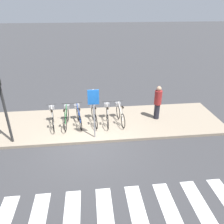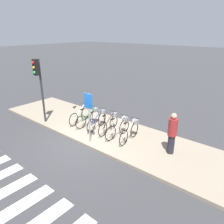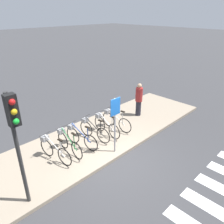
{
  "view_description": "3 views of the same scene",
  "coord_description": "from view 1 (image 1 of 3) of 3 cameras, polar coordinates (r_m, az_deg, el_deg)",
  "views": [
    {
      "loc": [
        0.19,
        -7.43,
        5.18
      ],
      "look_at": [
        1.14,
        1.13,
        0.83
      ],
      "focal_mm": 35.0,
      "sensor_mm": 36.0,
      "label": 1
    },
    {
      "loc": [
        6.34,
        -5.43,
        4.6
      ],
      "look_at": [
        0.78,
        1.22,
        1.31
      ],
      "focal_mm": 35.0,
      "sensor_mm": 36.0,
      "label": 2
    },
    {
      "loc": [
        -4.5,
        -4.41,
        4.92
      ],
      "look_at": [
        1.19,
        1.31,
        1.11
      ],
      "focal_mm": 35.0,
      "sensor_mm": 36.0,
      "label": 3
    }
  ],
  "objects": [
    {
      "name": "parked_bicycle_0",
      "position": [
        10.17,
        -15.24,
        -1.31
      ],
      "size": [
        0.46,
        1.57,
        0.97
      ],
      "color": "black",
      "rests_on": "sidewalk"
    },
    {
      "name": "parked_bicycle_4",
      "position": [
        10.07,
        -1.23,
        -0.59
      ],
      "size": [
        0.46,
        1.58,
        0.97
      ],
      "color": "black",
      "rests_on": "sidewalk"
    },
    {
      "name": "pedestrian",
      "position": [
        10.49,
        11.85,
        2.57
      ],
      "size": [
        0.34,
        0.34,
        1.64
      ],
      "color": "#23232D",
      "rests_on": "sidewalk"
    },
    {
      "name": "sidewalk",
      "position": [
        10.35,
        -6.54,
        -3.05
      ],
      "size": [
        12.69,
        3.14,
        0.12
      ],
      "color": "gray",
      "rests_on": "ground_plane"
    },
    {
      "name": "parked_bicycle_2",
      "position": [
        10.08,
        -8.71,
        -0.89
      ],
      "size": [
        0.46,
        1.57,
        0.97
      ],
      "color": "black",
      "rests_on": "sidewalk"
    },
    {
      "name": "sign_post",
      "position": [
        8.52,
        -4.81,
        1.59
      ],
      "size": [
        0.44,
        0.07,
        2.12
      ],
      "color": "#99999E",
      "rests_on": "sidewalk"
    },
    {
      "name": "parked_bicycle_5",
      "position": [
        10.15,
        2.11,
        -0.35
      ],
      "size": [
        0.46,
        1.58,
        0.97
      ],
      "color": "black",
      "rests_on": "sidewalk"
    },
    {
      "name": "ground_plane",
      "position": [
        9.05,
        -6.44,
        -8.3
      ],
      "size": [
        120.0,
        120.0,
        0.0
      ],
      "primitive_type": "plane",
      "color": "#38383A"
    },
    {
      "name": "parked_bicycle_3",
      "position": [
        10.11,
        -4.76,
        -0.56
      ],
      "size": [
        0.46,
        1.57,
        0.97
      ],
      "color": "black",
      "rests_on": "sidewalk"
    },
    {
      "name": "parked_bicycle_1",
      "position": [
        10.1,
        -11.81,
        -1.11
      ],
      "size": [
        0.46,
        1.58,
        0.97
      ],
      "color": "black",
      "rests_on": "sidewalk"
    }
  ]
}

